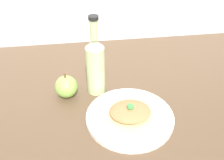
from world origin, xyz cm
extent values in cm
cube|color=brown|center=(0.00, 0.00, -2.00)|extent=(180.00, 110.00, 4.00)
cylinder|color=silver|center=(3.42, -5.00, 0.79)|extent=(29.16, 29.16, 1.59)
torus|color=silver|center=(3.42, -5.00, 1.35)|extent=(27.94, 27.94, 1.11)
cylinder|color=#D6BC7F|center=(3.42, -5.00, 1.79)|extent=(21.06, 21.06, 0.40)
ellipsoid|color=#9E6B42|center=(3.42, -5.00, 3.40)|extent=(13.58, 11.54, 2.82)
sphere|color=green|center=(3.42, -5.00, 5.50)|extent=(2.29, 2.29, 2.29)
cylinder|color=#B7D18E|center=(-6.17, 12.04, 9.23)|extent=(6.71, 6.71, 18.46)
cone|color=#B7D18E|center=(-6.17, 12.04, 19.97)|extent=(6.71, 6.71, 3.02)
cylinder|color=#B7D18E|center=(-6.17, 12.04, 25.07)|extent=(2.68, 2.68, 7.19)
cylinder|color=black|center=(-6.17, 12.04, 29.27)|extent=(3.36, 3.36, 1.20)
sphere|color=#84B74C|center=(-17.22, 10.33, 4.14)|extent=(8.29, 8.29, 8.29)
cylinder|color=brown|center=(-17.22, 10.33, 8.94)|extent=(0.66, 0.66, 1.86)
camera|label=1|loc=(-11.22, -66.68, 62.05)|focal=42.00mm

